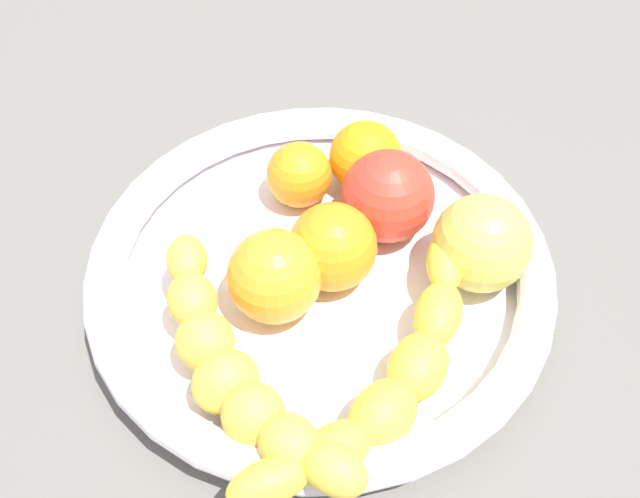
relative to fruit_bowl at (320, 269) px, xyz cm
name	(u,v)px	position (x,y,z in cm)	size (l,w,h in cm)	color
kitchen_counter	(320,298)	(0.00, 0.00, -3.73)	(120.00, 120.00, 3.00)	#605E58
fruit_bowl	(320,269)	(0.00, 0.00, 0.00)	(33.91, 33.91, 4.34)	white
banana_draped_left	(234,371)	(-1.67, 10.97, 2.31)	(21.46, 10.23, 5.17)	yellow
banana_draped_right	(390,379)	(-9.61, 5.43, 2.02)	(7.24, 24.86, 4.16)	yellow
orange_front	(333,247)	(-0.70, -0.56, 2.60)	(6.42, 6.42, 6.42)	orange
orange_mid_left	(365,157)	(2.93, -9.84, 2.31)	(5.85, 5.85, 5.85)	orange
orange_mid_right	(299,175)	(6.10, -5.28, 2.01)	(5.24, 5.24, 5.24)	orange
orange_rear	(274,276)	(0.87, 4.00, 2.70)	(6.63, 6.63, 6.63)	orange
tomato_red	(388,196)	(-1.20, -6.77, 2.93)	(7.09, 7.09, 7.09)	red
apple_yellow	(482,243)	(-9.03, -6.99, 2.93)	(7.09, 7.09, 7.09)	#D7C953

